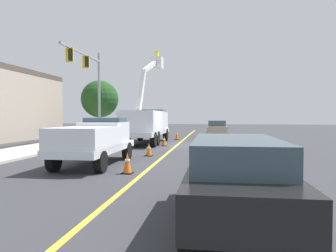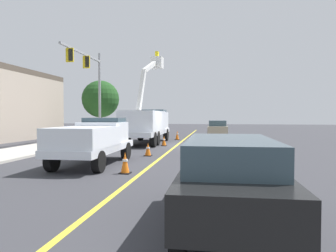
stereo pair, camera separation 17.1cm
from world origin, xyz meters
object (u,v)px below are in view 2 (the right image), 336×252
traffic_signal_mast (90,77)px  traffic_cone_mid_front (148,150)px  traffic_cone_mid_rear (164,141)px  utility_bucket_truck (147,123)px  service_pickup_truck (93,139)px  traffic_cone_trailing (177,135)px  trailing_sedan (230,174)px  traffic_cone_leading (125,163)px  passing_minivan (217,128)px

traffic_signal_mast → traffic_cone_mid_front: bearing=-138.9°
traffic_cone_mid_rear → traffic_cone_mid_front: bearing=-176.8°
utility_bucket_truck → traffic_cone_mid_rear: utility_bucket_truck is taller
utility_bucket_truck → service_pickup_truck: bearing=-177.4°
traffic_cone_trailing → service_pickup_truck: bearing=175.1°
trailing_sedan → traffic_cone_leading: (4.69, 3.83, -0.58)m
traffic_cone_mid_front → passing_minivan: bearing=-11.1°
trailing_sedan → traffic_cone_mid_rear: trailing_sedan is taller
passing_minivan → traffic_cone_mid_front: passing_minivan is taller
passing_minivan → traffic_cone_mid_front: (-15.80, 3.10, -0.63)m
utility_bucket_truck → traffic_cone_leading: (-12.68, -2.56, -1.22)m
traffic_cone_mid_rear → traffic_cone_trailing: traffic_cone_trailing is taller
trailing_sedan → traffic_cone_mid_rear: bearing=16.6°
traffic_cone_mid_front → traffic_cone_trailing: (11.51, 0.32, 0.08)m
utility_bucket_truck → trailing_sedan: (-17.37, -6.39, -0.64)m
service_pickup_truck → traffic_signal_mast: (11.49, 5.47, 4.28)m
utility_bucket_truck → passing_minivan: utility_bucket_truck is taller
traffic_cone_leading → passing_minivan: bearing=-7.2°
utility_bucket_truck → traffic_cone_leading: size_ratio=10.32×
utility_bucket_truck → traffic_signal_mast: 6.27m
passing_minivan → traffic_cone_leading: size_ratio=6.07×
trailing_sedan → traffic_cone_leading: 6.08m
service_pickup_truck → traffic_cone_mid_front: (3.40, -1.59, -0.77)m
utility_bucket_truck → service_pickup_truck: utility_bucket_truck is taller
passing_minivan → traffic_signal_mast: traffic_signal_mast is taller
traffic_signal_mast → traffic_cone_mid_rear: bearing=-109.4°
utility_bucket_truck → traffic_cone_trailing: utility_bucket_truck is taller
trailing_sedan → traffic_signal_mast: 21.65m
service_pickup_truck → traffic_signal_mast: traffic_signal_mast is taller
traffic_cone_mid_rear → traffic_cone_trailing: size_ratio=0.84×
trailing_sedan → traffic_cone_trailing: (21.31, 4.61, -0.55)m
utility_bucket_truck → passing_minivan: (8.24, -5.19, -0.64)m
traffic_signal_mast → utility_bucket_truck: bearing=-96.1°
utility_bucket_truck → traffic_signal_mast: (0.53, 4.97, 3.78)m
trailing_sedan → utility_bucket_truck: bearing=20.2°
traffic_cone_leading → traffic_cone_mid_front: traffic_cone_leading is taller
service_pickup_truck → traffic_cone_trailing: service_pickup_truck is taller
utility_bucket_truck → traffic_cone_leading: 13.00m
traffic_cone_trailing → traffic_signal_mast: bearing=116.9°
passing_minivan → trailing_sedan: bearing=-177.3°
traffic_cone_leading → service_pickup_truck: bearing=50.1°
passing_minivan → traffic_signal_mast: bearing=127.2°
traffic_cone_leading → traffic_cone_mid_rear: traffic_cone_leading is taller
utility_bucket_truck → traffic_cone_trailing: (3.94, -1.77, -1.19)m
traffic_cone_leading → traffic_signal_mast: traffic_signal_mast is taller
utility_bucket_truck → traffic_cone_mid_rear: size_ratio=11.42×
traffic_cone_leading → traffic_cone_mid_front: 5.14m
service_pickup_truck → traffic_cone_mid_rear: size_ratio=7.83×
trailing_sedan → traffic_signal_mast: traffic_signal_mast is taller
passing_minivan → traffic_cone_mid_front: bearing=168.9°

